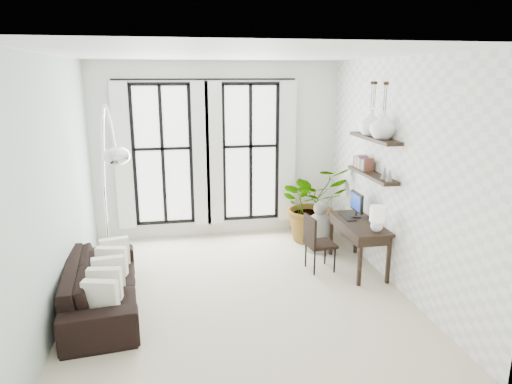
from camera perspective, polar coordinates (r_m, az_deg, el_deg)
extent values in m
plane|color=beige|center=(6.54, -2.20, -12.42)|extent=(5.00, 5.00, 0.00)
plane|color=white|center=(5.84, -2.51, 16.84)|extent=(5.00, 5.00, 0.00)
plane|color=#B4C9BC|center=(6.11, -23.74, 0.39)|extent=(0.00, 5.00, 5.00)
plane|color=white|center=(6.68, 17.15, 2.10)|extent=(0.00, 5.00, 5.00)
plane|color=white|center=(8.43, -4.77, 5.15)|extent=(4.50, 0.00, 4.50)
cube|color=white|center=(8.37, -11.59, 4.49)|extent=(1.00, 0.02, 2.50)
cube|color=white|center=(8.31, -16.29, 4.14)|extent=(0.30, 0.04, 2.60)
cube|color=white|center=(8.28, -6.88, 4.58)|extent=(0.30, 0.04, 2.60)
cube|color=white|center=(8.49, -0.69, 4.92)|extent=(1.00, 0.02, 2.50)
cube|color=white|center=(8.30, -5.22, 4.64)|extent=(0.30, 0.04, 2.60)
cube|color=white|center=(8.53, 3.95, 4.93)|extent=(0.30, 0.04, 2.60)
cylinder|color=black|center=(8.18, -6.31, 13.84)|extent=(3.20, 0.03, 0.03)
cube|color=black|center=(7.06, 14.30, 2.10)|extent=(0.25, 1.30, 0.05)
cube|color=black|center=(6.97, 14.58, 6.53)|extent=(0.25, 1.30, 0.05)
cube|color=#BB2E57|center=(7.53, 12.64, 3.85)|extent=(0.16, 0.04, 0.18)
cube|color=#335FB2|center=(7.49, 12.77, 3.78)|extent=(0.16, 0.03, 0.18)
cube|color=gold|center=(7.45, 12.90, 3.72)|extent=(0.16, 0.03, 0.18)
cube|color=green|center=(7.41, 13.04, 3.66)|extent=(0.16, 0.03, 0.18)
cube|color=#B852C0|center=(7.37, 13.18, 3.59)|extent=(0.16, 0.03, 0.18)
cube|color=gold|center=(7.33, 13.31, 3.52)|extent=(0.16, 0.03, 0.18)
cube|color=#4B4B4B|center=(7.29, 13.45, 3.46)|extent=(0.16, 0.03, 0.18)
cube|color=teal|center=(7.25, 13.60, 3.39)|extent=(0.16, 0.03, 0.18)
cube|color=tan|center=(7.21, 13.74, 3.32)|extent=(0.16, 0.03, 0.18)
cube|color=brown|center=(7.17, 13.88, 3.25)|extent=(0.16, 0.03, 0.18)
cone|color=gray|center=(6.68, 15.77, 2.34)|extent=(0.10, 0.10, 0.18)
cone|color=gray|center=(6.55, 16.34, 2.06)|extent=(0.10, 0.10, 0.18)
imported|color=black|center=(6.33, -18.74, -10.98)|extent=(1.08, 2.27, 0.64)
cube|color=white|center=(5.61, -18.85, -12.34)|extent=(0.40, 0.12, 0.40)
cube|color=white|center=(5.92, -18.38, -10.83)|extent=(0.40, 0.12, 0.40)
cube|color=white|center=(6.24, -17.96, -9.47)|extent=(0.40, 0.12, 0.40)
cube|color=white|center=(6.56, -17.58, -8.25)|extent=(0.40, 0.12, 0.40)
cube|color=white|center=(6.88, -17.24, -7.14)|extent=(0.40, 0.12, 0.40)
imported|color=#2D7228|center=(8.33, 7.05, -1.36)|extent=(1.46, 1.34, 1.40)
cube|color=black|center=(7.19, 12.77, -3.82)|extent=(0.55, 1.29, 0.04)
cube|color=black|center=(7.21, 12.58, -4.51)|extent=(0.50, 1.23, 0.12)
cube|color=black|center=(6.73, 12.84, -8.56)|extent=(0.05, 0.05, 0.72)
cube|color=black|center=(6.90, 16.22, -8.17)|extent=(0.05, 0.05, 0.72)
cube|color=black|center=(7.76, 9.41, -5.24)|extent=(0.05, 0.05, 0.72)
cube|color=black|center=(7.91, 12.40, -4.99)|extent=(0.05, 0.05, 0.72)
cube|color=black|center=(7.35, 12.49, -1.20)|extent=(0.04, 0.42, 0.30)
cube|color=navy|center=(7.34, 12.31, -1.21)|extent=(0.00, 0.36, 0.24)
cube|color=black|center=(7.36, 11.32, -3.06)|extent=(0.15, 0.40, 0.02)
sphere|color=silver|center=(6.75, 14.85, -4.18)|extent=(0.18, 0.18, 0.18)
cylinder|color=white|center=(6.69, 14.95, -2.64)|extent=(0.22, 0.22, 0.22)
cube|color=black|center=(7.15, 8.06, -6.48)|extent=(0.47, 0.47, 0.05)
cube|color=black|center=(6.99, 6.74, -4.89)|extent=(0.09, 0.42, 0.47)
cylinder|color=black|center=(7.03, 7.12, -8.77)|extent=(0.03, 0.03, 0.39)
cylinder|color=black|center=(7.14, 9.71, -8.52)|extent=(0.03, 0.03, 0.39)
cylinder|color=black|center=(7.33, 6.33, -7.76)|extent=(0.03, 0.03, 0.39)
cylinder|color=black|center=(7.43, 8.83, -7.54)|extent=(0.03, 0.03, 0.39)
cylinder|color=silver|center=(7.84, -17.79, -8.01)|extent=(0.39, 0.39, 0.11)
cylinder|color=silver|center=(7.65, -18.10, -4.28)|extent=(0.04, 0.04, 1.08)
ellipsoid|color=silver|center=(5.84, -17.08, 4.31)|extent=(0.34, 0.34, 0.22)
cylinder|color=gray|center=(8.04, 7.90, -6.69)|extent=(0.49, 0.49, 0.15)
ellipsoid|color=gray|center=(7.93, 7.99, -4.40)|extent=(0.44, 0.44, 0.53)
sphere|color=gray|center=(7.83, 8.08, -2.04)|extent=(0.24, 0.24, 0.24)
imported|color=white|center=(6.72, 15.59, 8.04)|extent=(0.37, 0.37, 0.38)
imported|color=white|center=(7.08, 14.19, 8.43)|extent=(0.37, 0.37, 0.38)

